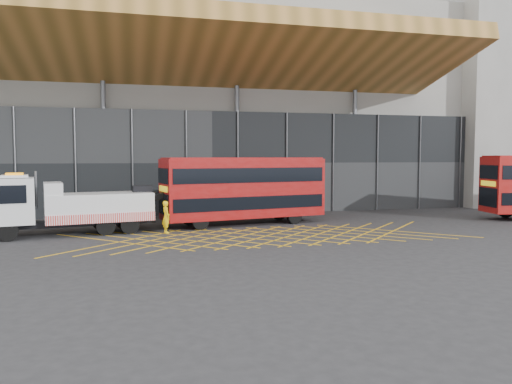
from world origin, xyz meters
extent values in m
plane|color=#27272A|center=(0.00, 0.00, 0.00)|extent=(120.00, 120.00, 0.00)
cube|color=gold|center=(-4.80, 0.00, 0.01)|extent=(7.16, 7.16, 0.01)
cube|color=gold|center=(-4.80, 0.00, 0.01)|extent=(7.16, 7.16, 0.01)
cube|color=gold|center=(-3.20, 0.00, 0.01)|extent=(7.16, 7.16, 0.01)
cube|color=gold|center=(-3.20, 0.00, 0.01)|extent=(7.16, 7.16, 0.01)
cube|color=gold|center=(-1.60, 0.00, 0.01)|extent=(7.16, 7.16, 0.01)
cube|color=gold|center=(-1.60, 0.00, 0.01)|extent=(7.16, 7.16, 0.01)
cube|color=gold|center=(0.00, 0.00, 0.01)|extent=(7.16, 7.16, 0.01)
cube|color=gold|center=(0.00, 0.00, 0.01)|extent=(7.16, 7.16, 0.01)
cube|color=gold|center=(1.60, 0.00, 0.01)|extent=(7.16, 7.16, 0.01)
cube|color=gold|center=(1.60, 0.00, 0.01)|extent=(7.16, 7.16, 0.01)
cube|color=gold|center=(3.20, 0.00, 0.01)|extent=(7.16, 7.16, 0.01)
cube|color=gold|center=(3.20, 0.00, 0.01)|extent=(7.16, 7.16, 0.01)
cube|color=gold|center=(4.80, 0.00, 0.01)|extent=(7.16, 7.16, 0.01)
cube|color=gold|center=(4.80, 0.00, 0.01)|extent=(7.16, 7.16, 0.01)
cube|color=gold|center=(6.40, 0.00, 0.01)|extent=(7.16, 7.16, 0.01)
cube|color=gold|center=(6.40, 0.00, 0.01)|extent=(7.16, 7.16, 0.01)
cube|color=gold|center=(8.00, 0.00, 0.01)|extent=(7.16, 7.16, 0.01)
cube|color=gold|center=(8.00, 0.00, 0.01)|extent=(7.16, 7.16, 0.01)
cube|color=gold|center=(9.60, 0.00, 0.01)|extent=(7.16, 7.16, 0.01)
cube|color=gold|center=(9.60, 0.00, 0.01)|extent=(7.16, 7.16, 0.01)
cube|color=gold|center=(11.20, 0.00, 0.01)|extent=(7.16, 7.16, 0.01)
cube|color=gold|center=(11.20, 0.00, 0.01)|extent=(7.16, 7.16, 0.01)
cube|color=gray|center=(2.00, 19.00, 9.00)|extent=(55.00, 14.00, 18.00)
cube|color=black|center=(2.00, 11.70, 4.00)|extent=(55.00, 0.80, 8.00)
cube|color=olive|center=(0.00, 8.00, 11.50)|extent=(40.00, 11.93, 4.07)
cylinder|color=#595B60|center=(-6.00, 11.50, 5.00)|extent=(0.36, 0.36, 10.00)
cylinder|color=#595B60|center=(4.00, 11.50, 5.00)|extent=(0.36, 0.36, 10.00)
cylinder|color=#595B60|center=(14.00, 11.50, 5.00)|extent=(0.36, 0.36, 10.00)
cube|color=gray|center=(32.00, 16.00, 10.00)|extent=(15.00, 12.00, 20.00)
cube|color=black|center=(-7.28, 3.23, 0.67)|extent=(9.17, 2.51, 0.34)
cube|color=white|center=(-10.50, 2.67, 2.07)|extent=(2.69, 2.76, 2.50)
cube|color=orange|center=(-10.31, 2.71, 3.54)|extent=(1.05, 1.29, 0.12)
cube|color=white|center=(-5.95, 3.46, 1.59)|extent=(6.29, 3.39, 1.54)
cube|color=red|center=(-5.74, 2.25, 1.01)|extent=(5.88, 1.08, 0.53)
cube|color=white|center=(-8.42, 3.04, 2.69)|extent=(1.34, 2.44, 0.67)
cube|color=black|center=(-3.49, 3.89, 2.50)|extent=(1.22, 0.67, 0.48)
cube|color=black|center=(-2.54, 4.06, 2.02)|extent=(2.13, 0.69, 1.04)
cylinder|color=black|center=(-10.52, 1.65, 0.53)|extent=(1.10, 0.51, 1.06)
cylinder|color=black|center=(-10.86, 3.63, 0.53)|extent=(1.10, 0.51, 1.06)
cylinder|color=black|center=(-4.27, 2.73, 0.53)|extent=(1.10, 0.51, 1.06)
cylinder|color=black|center=(-4.61, 4.72, 0.53)|extent=(1.10, 0.51, 1.06)
cylinder|color=#595B60|center=(-9.44, 3.83, 2.60)|extent=(0.13, 0.13, 2.12)
cube|color=maroon|center=(3.12, 5.04, 2.43)|extent=(11.13, 4.52, 3.83)
cube|color=black|center=(3.12, 5.04, 1.53)|extent=(10.71, 4.49, 0.84)
cube|color=black|center=(3.12, 5.04, 3.30)|extent=(10.71, 4.49, 0.94)
cube|color=black|center=(-2.22, 4.01, 1.58)|extent=(0.48, 2.18, 1.28)
cube|color=black|center=(-2.22, 4.01, 3.30)|extent=(0.48, 2.18, 0.94)
cube|color=yellow|center=(-2.23, 4.01, 2.51)|extent=(0.39, 1.74, 0.35)
cube|color=maroon|center=(3.12, 5.04, 4.37)|extent=(10.88, 4.28, 0.12)
cylinder|color=black|center=(-0.06, 3.30, 0.51)|extent=(1.06, 0.48, 1.03)
cylinder|color=black|center=(-0.48, 5.48, 0.51)|extent=(1.06, 0.48, 1.03)
cylinder|color=black|center=(6.43, 4.55, 0.51)|extent=(1.06, 0.48, 1.03)
cylinder|color=black|center=(6.01, 6.72, 0.51)|extent=(1.06, 0.48, 1.03)
cube|color=black|center=(20.38, 3.16, 1.63)|extent=(0.43, 2.26, 1.32)
cube|color=black|center=(20.38, 3.16, 3.41)|extent=(0.43, 2.26, 0.97)
cube|color=yellow|center=(20.37, 3.16, 2.59)|extent=(0.36, 1.80, 0.36)
cylinder|color=black|center=(22.60, 3.95, 0.53)|extent=(1.09, 0.48, 1.06)
imported|color=yellow|center=(-2.18, 2.59, 0.95)|extent=(0.61, 0.78, 1.89)
camera|label=1|loc=(-4.20, -26.92, 4.46)|focal=35.00mm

